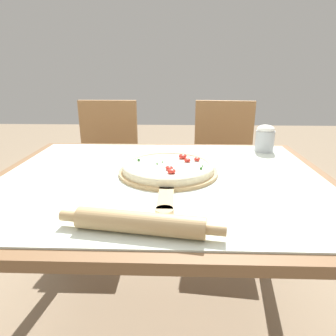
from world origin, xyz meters
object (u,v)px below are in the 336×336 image
at_px(rolling_pin, 140,223).
at_px(pizza_peel, 168,173).
at_px(chair_right, 223,161).
at_px(chair_left, 108,160).
at_px(pizza, 168,167).
at_px(flour_cup, 265,138).

bearing_deg(rolling_pin, pizza_peel, 82.51).
xyz_separation_m(pizza_peel, chair_right, (0.33, 0.86, -0.22)).
bearing_deg(pizza_peel, chair_right, 69.21).
bearing_deg(chair_right, chair_left, -174.22).
relative_size(pizza, chair_right, 0.37).
bearing_deg(flour_cup, chair_right, 100.72).
xyz_separation_m(chair_left, flour_cup, (0.86, -0.53, 0.27)).
height_order(pizza, chair_right, chair_right).
xyz_separation_m(chair_left, chair_right, (0.76, -0.00, 0.00)).
relative_size(chair_left, flour_cup, 7.35).
height_order(chair_right, flour_cup, chair_right).
xyz_separation_m(pizza, chair_left, (-0.43, 0.85, -0.24)).
height_order(chair_left, chair_right, same).
relative_size(pizza_peel, pizza, 1.57).
bearing_deg(rolling_pin, chair_right, 73.22).
bearing_deg(rolling_pin, chair_left, 106.54).
xyz_separation_m(pizza_peel, flour_cup, (0.43, 0.33, 0.06)).
bearing_deg(rolling_pin, flour_cup, 56.70).
distance_m(pizza, flour_cup, 0.53).
xyz_separation_m(rolling_pin, chair_left, (-0.37, 1.26, -0.24)).
height_order(pizza, chair_left, chair_left).
height_order(pizza_peel, chair_left, chair_left).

